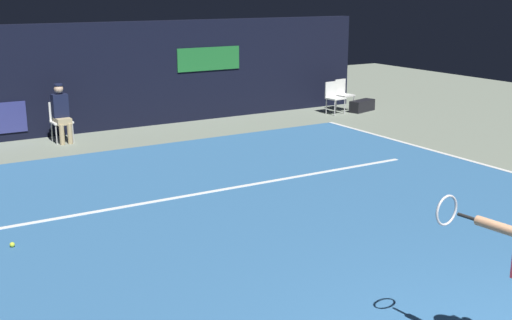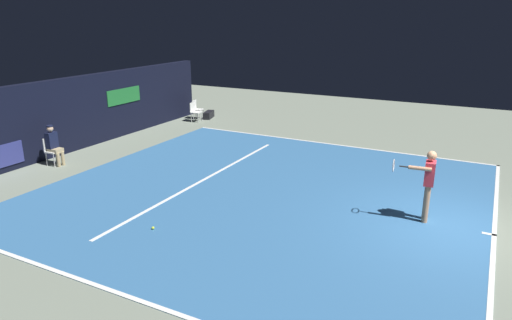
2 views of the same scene
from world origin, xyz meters
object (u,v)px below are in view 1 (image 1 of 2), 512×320
object	(u,v)px
tennis_ball	(12,245)
equipment_bag	(362,106)
line_judge_on_chair	(61,112)
courtside_chair_far	(334,96)
courtside_chair_near	(343,93)

from	to	relation	value
tennis_ball	equipment_bag	size ratio (longest dim) A/B	0.08
line_judge_on_chair	tennis_ball	size ratio (longest dim) A/B	19.41
courtside_chair_far	tennis_ball	bearing A→B (deg)	-150.16
line_judge_on_chair	courtside_chair_far	distance (m)	7.42
line_judge_on_chair	tennis_ball	bearing A→B (deg)	-111.07
courtside_chair_near	tennis_ball	world-z (taller)	courtside_chair_near
line_judge_on_chair	courtside_chair_near	size ratio (longest dim) A/B	1.50
courtside_chair_far	tennis_ball	world-z (taller)	courtside_chair_far
line_judge_on_chair	equipment_bag	xyz separation A→B (m)	(8.32, -0.50, -0.53)
courtside_chair_near	line_judge_on_chair	bearing A→B (deg)	179.39
courtside_chair_far	tennis_ball	distance (m)	11.18
courtside_chair_near	courtside_chair_far	world-z (taller)	same
courtside_chair_far	equipment_bag	world-z (taller)	courtside_chair_far
tennis_ball	equipment_bag	world-z (taller)	equipment_bag
line_judge_on_chair	courtside_chair_near	xyz separation A→B (m)	(7.96, -0.08, -0.18)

